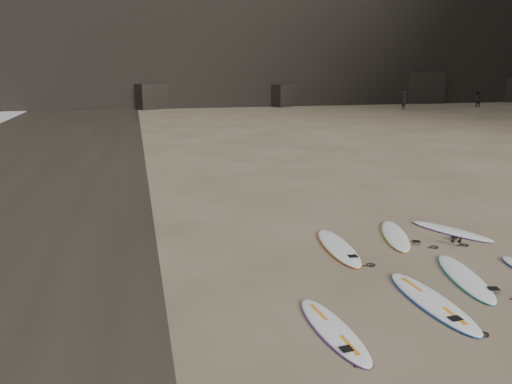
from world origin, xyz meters
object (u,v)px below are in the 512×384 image
surfboard_7 (451,231)px  person_b (477,99)px  surfboard_1 (432,301)px  surfboard_6 (395,235)px  surfboard_0 (333,329)px  person_a (404,100)px  surfboard_5 (338,247)px  surfboard_2 (465,277)px

surfboard_7 → person_b: person_b is taller
surfboard_1 → surfboard_6: bearing=69.5°
surfboard_0 → person_b: bearing=46.1°
surfboard_6 → person_b: bearing=69.5°
person_a → surfboard_7: bearing=143.3°
person_a → person_b: size_ratio=1.06×
surfboard_5 → surfboard_7: size_ratio=1.15×
surfboard_0 → surfboard_1: bearing=8.8°
surfboard_5 → person_a: person_a is taller
surfboard_2 → person_b: 47.89m
surfboard_7 → surfboard_0: bearing=-168.9°
person_b → surfboard_0: bearing=44.4°
surfboard_0 → surfboard_1: size_ratio=0.87×
surfboard_7 → surfboard_5: bearing=159.4°
surfboard_2 → surfboard_7: (1.54, 2.71, -0.00)m
person_b → surfboard_2: bearing=46.6°
person_a → person_b: (9.09, 0.95, -0.05)m
surfboard_2 → surfboard_7: surfboard_2 is taller
surfboard_5 → person_a: 41.15m
surfboard_6 → surfboard_7: 1.63m
surfboard_7 → person_a: (18.23, 34.55, 0.85)m
person_b → person_a: bearing=-0.4°
surfboard_5 → person_b: bearing=53.4°
surfboard_2 → surfboard_6: surfboard_2 is taller
surfboard_0 → surfboard_2: surfboard_2 is taller
surfboard_1 → person_b: 49.32m
surfboard_0 → surfboard_6: size_ratio=0.96×
surfboard_2 → surfboard_6: 2.75m
surfboard_6 → surfboard_5: bearing=-146.6°
surfboard_1 → surfboard_2: bearing=30.2°
surfboard_0 → surfboard_7: surfboard_0 is taller
surfboard_2 → person_a: size_ratio=1.40×
surfboard_2 → person_b: size_ratio=1.48×
surfboard_1 → person_b: bearing=50.3°
surfboard_1 → surfboard_5: 3.15m
surfboard_5 → surfboard_6: 1.84m
surfboard_7 → person_a: 39.08m
surfboard_0 → person_b: person_b is taller
surfboard_2 → surfboard_7: size_ratio=1.09×
surfboard_5 → surfboard_6: bearing=18.6°
surfboard_0 → person_a: person_a is taller
surfboard_0 → person_a: size_ratio=1.32×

